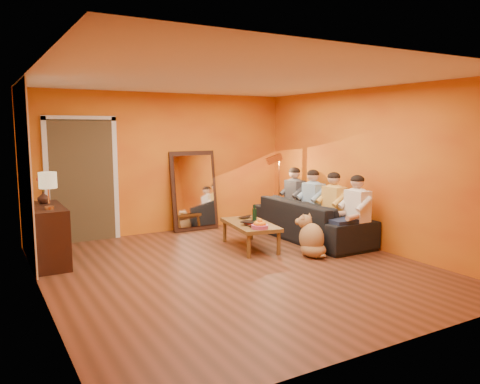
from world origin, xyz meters
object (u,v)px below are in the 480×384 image
sideboard (48,235)px  table_lamp (48,191)px  coffee_table (250,235)px  floor_lamp (279,194)px  person_far_right (295,200)px  person_mid_right (313,204)px  vase (43,198)px  sofa (311,220)px  mirror_frame (194,191)px  person_mid_left (334,208)px  person_far_left (357,213)px  wine_bottle (254,214)px  dog (312,235)px  laptop (249,217)px  tumbler (253,218)px

sideboard → table_lamp: size_ratio=2.31×
coffee_table → sideboard: bearing=175.9°
floor_lamp → person_far_right: (0.22, -0.21, -0.11)m
person_mid_right → vase: 4.46m
sofa → coffee_table: (-1.24, 0.01, -0.14)m
sideboard → vase: (0.00, 0.25, 0.52)m
mirror_frame → person_mid_right: bearing=-46.5°
person_mid_left → person_far_left: bearing=-90.0°
table_lamp → person_far_right: table_lamp is taller
mirror_frame → wine_bottle: (0.26, -1.81, -0.18)m
person_mid_left → wine_bottle: person_mid_left is taller
dog → vase: vase is taller
floor_lamp → person_mid_left: size_ratio=1.18×
sofa → table_lamp: bearing=84.8°
coffee_table → person_far_left: size_ratio=1.00×
wine_bottle → person_far_left: bearing=-35.8°
coffee_table → laptop: bearing=71.5°
floor_lamp → person_far_right: bearing=-17.7°
sofa → person_far_right: bearing=-11.3°
sofa → person_far_left: (0.13, -1.00, 0.26)m
person_mid_right → laptop: (-1.19, 0.26, -0.18)m
floor_lamp → dog: size_ratio=2.18×
table_lamp → sofa: 4.32m
table_lamp → coffee_table: (3.00, -0.38, -0.90)m
coffee_table → vase: vase is taller
dog → tumbler: dog is taller
person_far_right → vase: (-4.37, 0.29, 0.33)m
table_lamp → person_mid_left: 4.48m
table_lamp → person_mid_left: table_lamp is taller
table_lamp → vase: table_lamp is taller
vase → table_lamp: bearing=-90.0°
person_far_left → vase: size_ratio=6.73×
mirror_frame → person_mid_right: 2.30m
table_lamp → wine_bottle: (3.05, -0.43, -0.53)m
person_mid_right → sideboard: bearing=172.4°
person_mid_left → vase: person_mid_left is taller
coffee_table → person_far_left: person_far_left is taller
sofa → person_far_left: bearing=-172.6°
person_mid_right → tumbler: bearing=178.8°
vase → laptop: bearing=-10.3°
sideboard → tumbler: 3.17m
mirror_frame → person_far_right: (1.58, -1.12, -0.15)m
wine_bottle → laptop: size_ratio=0.94×
dog → person_mid_right: 1.31m
person_far_left → vase: person_far_left is taller
sideboard → sofa: (4.24, -0.69, -0.07)m
sofa → person_mid_left: person_mid_left is taller
mirror_frame → coffee_table: (0.21, -1.76, -0.55)m
coffee_table → person_far_left: 1.75m
coffee_table → mirror_frame: bearing=105.4°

